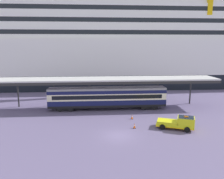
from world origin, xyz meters
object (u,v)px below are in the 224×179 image
at_px(cruise_ship, 86,34).
at_px(dockside_crane, 211,13).
at_px(service_truck, 179,122).
at_px(train_carriage, 107,97).
at_px(traffic_cone_near, 132,117).
at_px(traffic_cone_mid, 134,126).

distance_m(cruise_ship, dockside_crane, 35.72).
bearing_deg(service_truck, dockside_crane, 57.96).
height_order(train_carriage, traffic_cone_near, train_carriage).
distance_m(train_carriage, service_truck, 14.62).
bearing_deg(train_carriage, dockside_crane, 33.89).
bearing_deg(service_truck, traffic_cone_mid, 172.97).
height_order(traffic_cone_mid, dockside_crane, dockside_crane).
relative_size(traffic_cone_mid, dockside_crane, 0.01).
relative_size(train_carriage, traffic_cone_near, 29.25).
bearing_deg(dockside_crane, traffic_cone_near, -134.52).
bearing_deg(traffic_cone_near, dockside_crane, 45.48).
bearing_deg(cruise_ship, dockside_crane, -19.19).
relative_size(train_carriage, dockside_crane, 0.34).
height_order(cruise_ship, traffic_cone_mid, cruise_ship).
distance_m(service_truck, traffic_cone_mid, 6.34).
relative_size(service_truck, dockside_crane, 0.09).
distance_m(traffic_cone_near, dockside_crane, 40.48).
bearing_deg(traffic_cone_mid, cruise_ship, 101.57).
bearing_deg(dockside_crane, service_truck, -122.04).
bearing_deg(cruise_ship, train_carriage, -80.76).
bearing_deg(dockside_crane, train_carriage, -146.11).
bearing_deg(train_carriage, traffic_cone_mid, -71.63).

